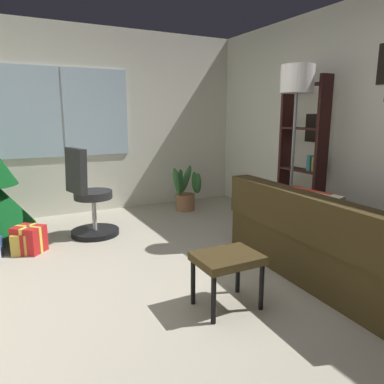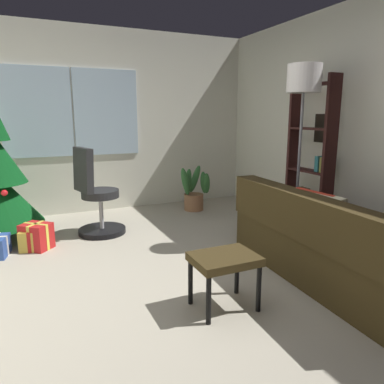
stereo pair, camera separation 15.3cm
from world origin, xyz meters
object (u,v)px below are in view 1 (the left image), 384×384
(potted_plant, at_px, (186,192))
(gift_box_red, at_px, (29,239))
(bookshelf, at_px, (302,165))
(couch, at_px, (348,248))
(gift_box_gold, at_px, (26,241))
(floor_lamp, at_px, (297,94))
(footstool, at_px, (227,262))
(office_chair, at_px, (89,202))

(potted_plant, bearing_deg, gift_box_red, -160.53)
(gift_box_red, relative_size, bookshelf, 0.20)
(couch, height_order, gift_box_gold, couch)
(couch, distance_m, bookshelf, 1.51)
(couch, relative_size, gift_box_gold, 5.93)
(couch, bearing_deg, floor_lamp, 77.88)
(footstool, relative_size, potted_plant, 0.69)
(gift_box_gold, bearing_deg, bookshelf, -13.40)
(gift_box_red, relative_size, gift_box_gold, 1.02)
(office_chair, relative_size, bookshelf, 0.57)
(office_chair, bearing_deg, gift_box_red, -161.10)
(gift_box_gold, bearing_deg, office_chair, 15.43)
(couch, bearing_deg, potted_plant, 94.06)
(gift_box_gold, bearing_deg, potted_plant, 18.38)
(gift_box_red, distance_m, gift_box_gold, 0.06)
(footstool, bearing_deg, bookshelf, 32.87)
(bookshelf, xyz_separation_m, potted_plant, (-0.84, 1.48, -0.53))
(footstool, bearing_deg, potted_plant, 69.69)
(potted_plant, bearing_deg, gift_box_gold, -161.62)
(office_chair, bearing_deg, footstool, -75.40)
(gift_box_red, bearing_deg, floor_lamp, -21.15)
(gift_box_red, xyz_separation_m, gift_box_gold, (-0.03, 0.04, -0.03))
(bookshelf, bearing_deg, footstool, -147.13)
(footstool, xyz_separation_m, gift_box_gold, (-1.26, 1.91, -0.24))
(bookshelf, xyz_separation_m, floor_lamp, (-0.44, -0.31, 0.81))
(couch, height_order, potted_plant, couch)
(footstool, bearing_deg, floor_lamp, 32.10)
(gift_box_gold, relative_size, potted_plant, 0.52)
(footstool, relative_size, office_chair, 0.45)
(couch, xyz_separation_m, floor_lamp, (0.20, 0.95, 1.34))
(gift_box_gold, bearing_deg, floor_lamp, -21.58)
(footstool, height_order, gift_box_red, footstool)
(footstool, xyz_separation_m, bookshelf, (1.82, 1.18, 0.45))
(gift_box_red, distance_m, office_chair, 0.77)
(potted_plant, bearing_deg, office_chair, -160.29)
(bookshelf, bearing_deg, potted_plant, 119.55)
(gift_box_red, bearing_deg, gift_box_gold, 132.67)
(office_chair, relative_size, floor_lamp, 0.55)
(footstool, distance_m, gift_box_gold, 2.30)
(couch, height_order, footstool, couch)
(couch, relative_size, footstool, 4.53)
(footstool, relative_size, bookshelf, 0.25)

